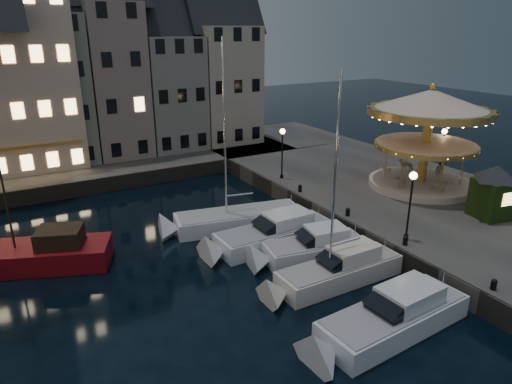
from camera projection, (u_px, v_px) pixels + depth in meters
ground at (317, 300)px, 23.21m from camera, size 160.00×160.00×0.00m
quay_east at (418, 203)px, 34.44m from camera, size 16.00×56.00×1.30m
quay_north at (64, 171)px, 42.09m from camera, size 44.00×12.00×1.30m
quaywall_e at (335, 224)px, 30.69m from camera, size 0.15×44.00×1.30m
quaywall_n at (100, 186)px, 38.13m from camera, size 48.00×0.15×1.30m
streetlamp_b at (411, 196)px, 26.04m from camera, size 0.44×0.44×4.17m
streetlamp_c at (282, 146)px, 37.05m from camera, size 0.44×0.44×4.17m
streetlamp_d at (442, 146)px, 37.04m from camera, size 0.44×0.44×4.17m
bollard_a at (494, 284)px, 21.68m from camera, size 0.30×0.30×0.57m
bollard_b at (405, 240)px, 26.17m from camera, size 0.30×0.30×0.57m
bollard_c at (348, 211)px, 30.25m from camera, size 0.30×0.30×0.57m
bollard_d at (300, 188)px, 34.73m from camera, size 0.30×0.30×0.57m
townhouse_nc at (48, 79)px, 40.97m from camera, size 6.82×8.00×14.80m
townhouse_nd at (112, 70)px, 43.49m from camera, size 5.50×8.00×15.80m
townhouse_ne at (168, 83)px, 46.55m from camera, size 6.16×8.00×12.80m
townhouse_nf at (221, 75)px, 49.22m from camera, size 6.82×8.00×13.80m
motorboat_b at (388, 320)px, 20.55m from camera, size 8.70×2.99×2.15m
motorboat_c at (334, 272)px, 24.53m from camera, size 8.30×2.17×11.05m
motorboat_d at (308, 250)px, 27.12m from camera, size 7.20×3.43×2.15m
motorboat_e at (270, 236)px, 28.96m from camera, size 8.81×2.72×2.15m
motorboat_f at (231, 221)px, 31.52m from camera, size 9.83×4.34×13.02m
red_fishing_boat at (39, 255)px, 26.32m from camera, size 8.74×5.70×6.18m
carousel at (429, 120)px, 34.14m from camera, size 9.15×9.15×8.00m
ticket_kiosk at (495, 183)px, 29.37m from camera, size 3.42×3.42×4.01m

